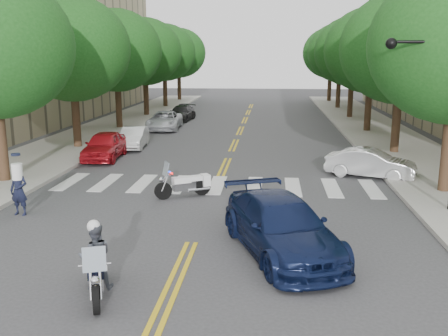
# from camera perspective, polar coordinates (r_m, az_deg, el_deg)

# --- Properties ---
(ground) EXTENTS (140.00, 140.00, 0.00)m
(ground) POSITION_cam_1_polar(r_m,az_deg,el_deg) (14.29, -3.71, -8.52)
(ground) COLOR #38383A
(ground) RESTS_ON ground
(sidewalk_left) EXTENTS (5.00, 60.00, 0.15)m
(sidewalk_left) POSITION_cam_1_polar(r_m,az_deg,el_deg) (37.38, -12.86, 4.50)
(sidewalk_left) COLOR #9E9991
(sidewalk_left) RESTS_ON ground
(sidewalk_right) EXTENTS (5.00, 60.00, 0.15)m
(sidewalk_right) POSITION_cam_1_polar(r_m,az_deg,el_deg) (36.26, 17.08, 4.02)
(sidewalk_right) COLOR #9E9991
(sidewalk_right) RESTS_ON ground
(tree_l_1) EXTENTS (6.40, 6.40, 8.45)m
(tree_l_1) POSITION_cam_1_polar(r_m,az_deg,el_deg) (29.29, -17.01, 12.88)
(tree_l_1) COLOR #382316
(tree_l_1) RESTS_ON ground
(tree_l_2) EXTENTS (6.40, 6.40, 8.45)m
(tree_l_2) POSITION_cam_1_polar(r_m,az_deg,el_deg) (36.83, -12.22, 12.97)
(tree_l_2) COLOR #382316
(tree_l_2) RESTS_ON ground
(tree_l_3) EXTENTS (6.40, 6.40, 8.45)m
(tree_l_3) POSITION_cam_1_polar(r_m,az_deg,el_deg) (44.53, -9.07, 12.99)
(tree_l_3) COLOR #382316
(tree_l_3) RESTS_ON ground
(tree_l_4) EXTENTS (6.40, 6.40, 8.45)m
(tree_l_4) POSITION_cam_1_polar(r_m,az_deg,el_deg) (52.32, -6.85, 12.97)
(tree_l_4) COLOR #382316
(tree_l_4) RESTS_ON ground
(tree_l_5) EXTENTS (6.40, 6.40, 8.45)m
(tree_l_5) POSITION_cam_1_polar(r_m,az_deg,el_deg) (60.16, -5.21, 12.95)
(tree_l_5) COLOR #382316
(tree_l_5) RESTS_ON ground
(tree_r_1) EXTENTS (6.40, 6.40, 8.45)m
(tree_r_1) POSITION_cam_1_polar(r_m,az_deg,el_deg) (27.95, 19.65, 12.74)
(tree_r_1) COLOR #382316
(tree_r_1) RESTS_ON ground
(tree_r_2) EXTENTS (6.40, 6.40, 8.45)m
(tree_r_2) POSITION_cam_1_polar(r_m,az_deg,el_deg) (35.77, 16.53, 12.76)
(tree_r_2) COLOR #382316
(tree_r_2) RESTS_ON ground
(tree_r_3) EXTENTS (6.40, 6.40, 8.45)m
(tree_r_3) POSITION_cam_1_polar(r_m,az_deg,el_deg) (43.66, 14.53, 12.76)
(tree_r_3) COLOR #382316
(tree_r_3) RESTS_ON ground
(tree_r_4) EXTENTS (6.40, 6.40, 8.45)m
(tree_r_4) POSITION_cam_1_polar(r_m,az_deg,el_deg) (51.58, 13.14, 12.75)
(tree_r_4) COLOR #382316
(tree_r_4) RESTS_ON ground
(tree_r_5) EXTENTS (6.40, 6.40, 8.45)m
(tree_r_5) POSITION_cam_1_polar(r_m,az_deg,el_deg) (59.52, 12.13, 12.73)
(tree_r_5) COLOR #382316
(tree_r_5) RESTS_ON ground
(traffic_signal_pole) EXTENTS (2.82, 0.42, 6.00)m
(traffic_signal_pole) POSITION_cam_1_polar(r_m,az_deg,el_deg) (17.61, 23.97, 6.90)
(traffic_signal_pole) COLOR black
(traffic_signal_pole) RESTS_ON ground
(motorcycle_police) EXTENTS (0.97, 2.09, 1.75)m
(motorcycle_police) POSITION_cam_1_polar(r_m,az_deg,el_deg) (11.41, -14.45, -10.31)
(motorcycle_police) COLOR black
(motorcycle_police) RESTS_ON ground
(motorcycle_parked) EXTENTS (2.00, 1.28, 1.41)m
(motorcycle_parked) POSITION_cam_1_polar(r_m,az_deg,el_deg) (18.71, -4.17, -1.83)
(motorcycle_parked) COLOR black
(motorcycle_parked) RESTS_ON ground
(officer_standing) EXTENTS (0.66, 0.48, 1.68)m
(officer_standing) POSITION_cam_1_polar(r_m,az_deg,el_deg) (17.77, -22.39, -2.39)
(officer_standing) COLOR black
(officer_standing) RESTS_ON ground
(convertible) EXTENTS (4.00, 2.58, 1.25)m
(convertible) POSITION_cam_1_polar(r_m,az_deg,el_deg) (22.54, 16.39, 0.52)
(convertible) COLOR silver
(convertible) RESTS_ON ground
(sedan_blue) EXTENTS (3.79, 5.54, 1.49)m
(sedan_blue) POSITION_cam_1_polar(r_m,az_deg,el_deg) (13.40, 6.58, -6.65)
(sedan_blue) COLOR #0E183B
(sedan_blue) RESTS_ON ground
(parked_car_a) EXTENTS (1.92, 4.23, 1.41)m
(parked_car_a) POSITION_cam_1_polar(r_m,az_deg,el_deg) (26.25, -13.50, 2.52)
(parked_car_a) COLOR #AD121B
(parked_car_a) RESTS_ON ground
(parked_car_b) EXTENTS (1.61, 3.76, 1.21)m
(parked_car_b) POSITION_cam_1_polar(r_m,az_deg,el_deg) (29.09, -10.27, 3.43)
(parked_car_b) COLOR silver
(parked_car_b) RESTS_ON ground
(parked_car_c) EXTENTS (2.46, 4.84, 1.31)m
(parked_car_c) POSITION_cam_1_polar(r_m,az_deg,el_deg) (36.24, -6.80, 5.40)
(parked_car_c) COLOR #B4B7BD
(parked_car_c) RESTS_ON ground
(parked_car_d) EXTENTS (2.07, 4.31, 1.21)m
(parked_car_d) POSITION_cam_1_polar(r_m,az_deg,el_deg) (41.33, -4.91, 6.26)
(parked_car_d) COLOR black
(parked_car_d) RESTS_ON ground
(parked_car_e) EXTENTS (1.65, 3.51, 1.16)m
(parked_car_e) POSITION_cam_1_polar(r_m,az_deg,el_deg) (44.60, -4.48, 6.70)
(parked_car_e) COLOR #97979C
(parked_car_e) RESTS_ON ground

